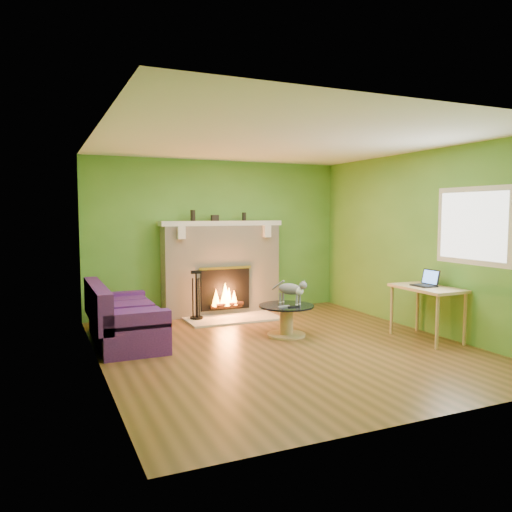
{
  "coord_description": "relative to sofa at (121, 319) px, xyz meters",
  "views": [
    {
      "loc": [
        -2.85,
        -5.6,
        1.72
      ],
      "look_at": [
        -0.21,
        0.4,
        1.15
      ],
      "focal_mm": 35.0,
      "sensor_mm": 36.0,
      "label": 1
    }
  ],
  "objects": [
    {
      "name": "remote_silver",
      "position": [
        2.06,
        -0.69,
        0.14
      ],
      "size": [
        0.17,
        0.06,
        0.02
      ],
      "primitive_type": "cube",
      "rotation": [
        0.0,
        0.0,
        0.09
      ],
      "color": "gray",
      "rests_on": "coffee_table"
    },
    {
      "name": "coffee_table",
      "position": [
        2.16,
        -0.57,
        -0.06
      ],
      "size": [
        0.77,
        0.77,
        0.43
      ],
      "color": "tan",
      "rests_on": "floor"
    },
    {
      "name": "wall_front",
      "position": [
        1.86,
        -3.57,
        0.99
      ],
      "size": [
        5.0,
        0.0,
        5.0
      ],
      "primitive_type": "plane",
      "rotation": [
        -1.57,
        0.0,
        0.0
      ],
      "color": "#49832B",
      "rests_on": "floor"
    },
    {
      "name": "cat",
      "position": [
        2.24,
        -0.52,
        0.3
      ],
      "size": [
        0.45,
        0.59,
        0.35
      ],
      "primitive_type": null,
      "rotation": [
        0.0,
        0.0,
        0.49
      ],
      "color": "slate",
      "rests_on": "coffee_table"
    },
    {
      "name": "desk",
      "position": [
        3.81,
        -1.52,
        0.33
      ],
      "size": [
        0.57,
        0.97,
        0.72
      ],
      "color": "tan",
      "rests_on": "floor"
    },
    {
      "name": "wall_right",
      "position": [
        4.11,
        -1.07,
        0.99
      ],
      "size": [
        0.0,
        5.0,
        5.0
      ],
      "primitive_type": "plane",
      "rotation": [
        1.57,
        0.0,
        -1.57
      ],
      "color": "#49832B",
      "rests_on": "floor"
    },
    {
      "name": "sofa",
      "position": [
        0.0,
        0.0,
        0.0
      ],
      "size": [
        0.85,
        1.76,
        0.79
      ],
      "color": "#401758",
      "rests_on": "floor"
    },
    {
      "name": "remote_black",
      "position": [
        2.18,
        -0.75,
        0.14
      ],
      "size": [
        0.16,
        0.05,
        0.02
      ],
      "primitive_type": "cube",
      "rotation": [
        0.0,
        0.0,
        -0.07
      ],
      "color": "black",
      "rests_on": "coffee_table"
    },
    {
      "name": "fire_tools",
      "position": [
        1.3,
        0.88,
        0.11
      ],
      "size": [
        0.21,
        0.21,
        0.78
      ],
      "primitive_type": null,
      "color": "black",
      "rests_on": "hearth"
    },
    {
      "name": "mantel_box",
      "position": [
        1.75,
        1.25,
        1.32
      ],
      "size": [
        0.12,
        0.08,
        0.1
      ],
      "primitive_type": "cube",
      "color": "black",
      "rests_on": "mantel"
    },
    {
      "name": "mantel_vase_left",
      "position": [
        1.37,
        1.25,
        1.36
      ],
      "size": [
        0.08,
        0.08,
        0.18
      ],
      "primitive_type": "cylinder",
      "color": "black",
      "rests_on": "mantel"
    },
    {
      "name": "laptop",
      "position": [
        3.79,
        -1.47,
        0.53
      ],
      "size": [
        0.27,
        0.3,
        0.23
      ],
      "primitive_type": null,
      "rotation": [
        0.0,
        0.0,
        0.0
      ],
      "color": "black",
      "rests_on": "desk"
    },
    {
      "name": "wall_back",
      "position": [
        1.86,
        1.43,
        0.99
      ],
      "size": [
        5.0,
        0.0,
        5.0
      ],
      "primitive_type": "plane",
      "rotation": [
        1.57,
        0.0,
        0.0
      ],
      "color": "#49832B",
      "rests_on": "floor"
    },
    {
      "name": "ceiling",
      "position": [
        1.86,
        -1.07,
        2.29
      ],
      "size": [
        5.0,
        5.0,
        0.0
      ],
      "primitive_type": "plane",
      "rotation": [
        3.14,
        0.0,
        0.0
      ],
      "color": "white",
      "rests_on": "wall_back"
    },
    {
      "name": "floor",
      "position": [
        1.86,
        -1.07,
        -0.31
      ],
      "size": [
        5.0,
        5.0,
        0.0
      ],
      "primitive_type": "plane",
      "color": "brown",
      "rests_on": "ground"
    },
    {
      "name": "wall_left",
      "position": [
        -0.39,
        -1.07,
        0.99
      ],
      "size": [
        0.0,
        5.0,
        5.0
      ],
      "primitive_type": "plane",
      "rotation": [
        1.57,
        0.0,
        1.57
      ],
      "color": "#49832B",
      "rests_on": "floor"
    },
    {
      "name": "window_pane",
      "position": [
        4.09,
        -1.97,
        1.24
      ],
      "size": [
        0.0,
        1.06,
        1.06
      ],
      "primitive_type": "plane",
      "rotation": [
        1.57,
        0.0,
        -1.57
      ],
      "color": "white",
      "rests_on": "wall_right"
    },
    {
      "name": "mantel",
      "position": [
        1.86,
        1.22,
        1.23
      ],
      "size": [
        2.1,
        0.28,
        0.08
      ],
      "primitive_type": "cube",
      "color": "silver",
      "rests_on": "fireplace"
    },
    {
      "name": "mantel_vase_right",
      "position": [
        2.28,
        1.25,
        1.34
      ],
      "size": [
        0.07,
        0.07,
        0.14
      ],
      "primitive_type": "cylinder",
      "color": "black",
      "rests_on": "mantel"
    },
    {
      "name": "fireplace",
      "position": [
        1.86,
        1.24,
        0.47
      ],
      "size": [
        2.1,
        0.46,
        1.58
      ],
      "color": "beige",
      "rests_on": "floor"
    },
    {
      "name": "window_frame",
      "position": [
        4.1,
        -1.97,
        1.24
      ],
      "size": [
        0.0,
        1.2,
        1.2
      ],
      "primitive_type": "plane",
      "rotation": [
        1.57,
        0.0,
        -1.57
      ],
      "color": "silver",
      "rests_on": "wall_right"
    },
    {
      "name": "hearth",
      "position": [
        1.86,
        0.73,
        -0.29
      ],
      "size": [
        1.5,
        0.75,
        0.03
      ],
      "primitive_type": "cube",
      "color": "beige",
      "rests_on": "floor"
    }
  ]
}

